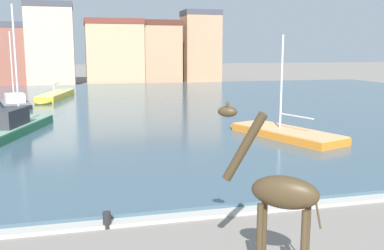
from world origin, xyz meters
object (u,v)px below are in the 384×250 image
sailboat_orange (277,133)px  sailboat_green (20,126)px  mooring_bollard (107,220)px  sailboat_yellow (54,97)px  sailboat_black (14,103)px  giraffe_statue (279,195)px

sailboat_orange → sailboat_green: bearing=161.9°
sailboat_orange → mooring_bollard: bearing=-134.4°
sailboat_yellow → mooring_bollard: size_ratio=19.46×
sailboat_orange → mooring_bollard: sailboat_orange is taller
sailboat_black → sailboat_yellow: (3.09, 4.53, -0.03)m
sailboat_green → giraffe_statue: bearing=-68.5°
giraffe_statue → sailboat_black: size_ratio=0.61×
giraffe_statue → sailboat_green: size_ratio=0.44×
sailboat_yellow → mooring_bollard: (3.23, -33.32, -0.20)m
sailboat_orange → sailboat_yellow: sailboat_yellow is taller
sailboat_black → giraffe_statue: bearing=-73.4°
sailboat_green → sailboat_black: sailboat_green is taller
sailboat_green → sailboat_black: 13.41m
sailboat_green → mooring_bollard: size_ratio=18.76×
giraffe_statue → mooring_bollard: 5.74m
sailboat_green → sailboat_orange: size_ratio=1.12×
sailboat_green → sailboat_orange: (14.77, -4.83, -0.23)m
giraffe_statue → sailboat_green: sailboat_green is taller
giraffe_statue → sailboat_black: sailboat_black is taller
sailboat_green → sailboat_yellow: sailboat_green is taller
sailboat_green → sailboat_black: bearing=98.8°
sailboat_green → sailboat_black: (-2.04, 13.26, -0.12)m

